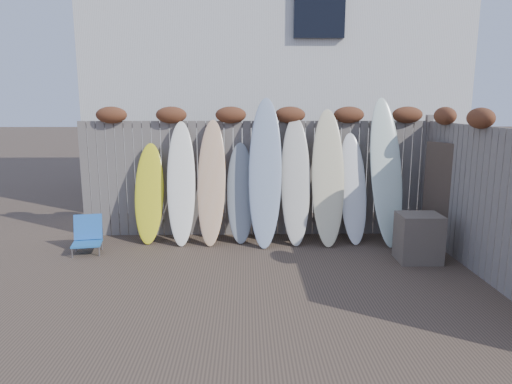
{
  "coord_description": "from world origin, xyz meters",
  "views": [
    {
      "loc": [
        -0.15,
        -5.43,
        2.3
      ],
      "look_at": [
        0.0,
        1.2,
        1.0
      ],
      "focal_mm": 32.0,
      "sensor_mm": 36.0,
      "label": 1
    }
  ],
  "objects_px": {
    "wooden_crate": "(419,238)",
    "lattice_panel": "(452,199)",
    "surfboard_0": "(149,193)",
    "beach_chair": "(88,235)"
  },
  "relations": [
    {
      "from": "wooden_crate",
      "to": "lattice_panel",
      "type": "xyz_separation_m",
      "value": [
        0.63,
        0.39,
        0.49
      ]
    },
    {
      "from": "wooden_crate",
      "to": "lattice_panel",
      "type": "distance_m",
      "value": 0.89
    },
    {
      "from": "lattice_panel",
      "to": "surfboard_0",
      "type": "relative_size",
      "value": 0.99
    },
    {
      "from": "beach_chair",
      "to": "surfboard_0",
      "type": "distance_m",
      "value": 1.18
    },
    {
      "from": "lattice_panel",
      "to": "wooden_crate",
      "type": "bearing_deg",
      "value": -173.08
    },
    {
      "from": "beach_chair",
      "to": "wooden_crate",
      "type": "relative_size",
      "value": 0.81
    },
    {
      "from": "wooden_crate",
      "to": "lattice_panel",
      "type": "height_order",
      "value": "lattice_panel"
    },
    {
      "from": "lattice_panel",
      "to": "surfboard_0",
      "type": "height_order",
      "value": "lattice_panel"
    },
    {
      "from": "wooden_crate",
      "to": "beach_chair",
      "type": "bearing_deg",
      "value": 173.94
    },
    {
      "from": "beach_chair",
      "to": "lattice_panel",
      "type": "height_order",
      "value": "lattice_panel"
    }
  ]
}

